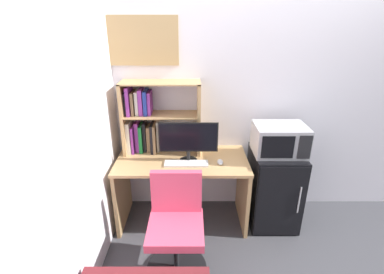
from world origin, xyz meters
The scene contains 11 objects.
wall_back centered at (0.40, 0.02, 1.30)m, with size 6.40×0.04×2.60m, color silver.
wall_left centered at (-1.62, -1.60, 1.30)m, with size 0.04×4.40×2.60m, color silver.
desk centered at (-0.90, -0.33, 0.52)m, with size 1.30×0.66×0.74m.
hutch_bookshelf centered at (-1.23, -0.13, 1.10)m, with size 0.78×0.28×0.73m.
monitor centered at (-0.84, -0.38, 0.97)m, with size 0.56×0.17×0.40m.
keyboard centered at (-0.86, -0.45, 0.75)m, with size 0.42×0.12×0.02m, color silver.
computer_mouse centered at (-0.53, -0.43, 0.76)m, with size 0.06×0.11×0.03m, color silver.
mini_fridge centered at (0.05, -0.33, 0.40)m, with size 0.48×0.56×0.81m.
microwave centered at (0.05, -0.33, 0.95)m, with size 0.49×0.38×0.29m.
desk_chair centered at (-0.93, -0.96, 0.38)m, with size 0.52×0.52×0.87m.
wall_corkboard centered at (-1.30, -0.01, 1.84)m, with size 0.75×0.02×0.46m, color tan.
Camera 1 is at (-0.80, -2.84, 2.02)m, focal length 26.33 mm.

